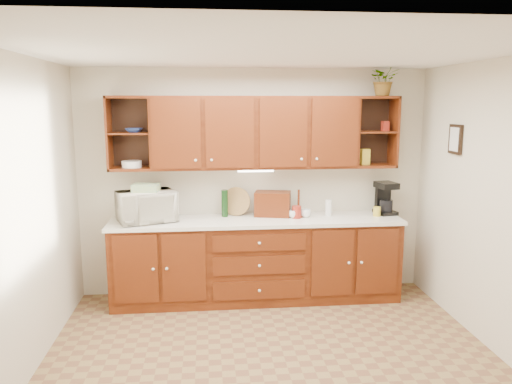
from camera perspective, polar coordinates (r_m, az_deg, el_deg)
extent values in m
plane|color=olive|center=(4.56, 1.96, -18.90)|extent=(4.00, 4.00, 0.00)
plane|color=white|center=(4.01, 2.20, 15.67)|extent=(4.00, 4.00, 0.00)
plane|color=beige|center=(5.80, -0.25, 1.08)|extent=(4.00, 0.00, 4.00)
plane|color=beige|center=(4.31, -25.35, -3.09)|extent=(0.00, 3.50, 3.50)
plane|color=beige|center=(4.79, 26.55, -1.94)|extent=(0.00, 3.50, 3.50)
cube|color=#3C1406|center=(5.71, 0.04, -7.86)|extent=(3.20, 0.60, 0.90)
cube|color=white|center=(5.57, 0.06, -3.29)|extent=(3.24, 0.64, 0.04)
cube|color=#3C1406|center=(5.57, -0.09, 6.81)|extent=(2.30, 0.33, 0.80)
cube|color=black|center=(5.76, -14.09, 6.62)|extent=(0.45, 0.02, 0.80)
cube|color=black|center=(6.01, 13.01, 6.80)|extent=(0.45, 0.02, 0.80)
cube|color=#3C1406|center=(5.61, -14.31, 6.52)|extent=(0.43, 0.30, 0.02)
cube|color=#3C1406|center=(5.87, 13.49, 6.70)|extent=(0.43, 0.30, 0.02)
cube|color=#3C1406|center=(5.86, 13.65, 10.46)|extent=(0.45, 0.33, 0.03)
cube|color=white|center=(5.56, -0.04, 2.46)|extent=(0.40, 0.05, 0.02)
cube|color=black|center=(5.48, 21.85, 5.62)|extent=(0.03, 0.24, 0.30)
cylinder|color=#9D7941|center=(5.49, -12.79, -2.81)|extent=(0.26, 0.26, 0.13)
imported|color=white|center=(5.54, -12.39, -1.62)|extent=(0.71, 0.60, 0.33)
cube|color=#D4D765|center=(5.50, -12.47, 0.49)|extent=(0.30, 0.24, 0.08)
cylinder|color=black|center=(5.66, -3.60, -1.30)|extent=(0.07, 0.07, 0.31)
cylinder|color=#9D7941|center=(5.75, -2.28, -2.57)|extent=(0.34, 0.18, 0.33)
cube|color=#3C1406|center=(5.70, 1.91, -1.35)|extent=(0.44, 0.33, 0.28)
cylinder|color=#3C1406|center=(5.65, 4.89, -1.29)|extent=(0.03, 0.03, 0.31)
cylinder|color=#3C1406|center=(5.69, 4.87, -2.75)|extent=(0.13, 0.13, 0.02)
imported|color=white|center=(5.66, 5.70, -2.44)|extent=(0.15, 0.15, 0.09)
imported|color=white|center=(5.76, 4.62, -2.21)|extent=(0.15, 0.15, 0.09)
imported|color=white|center=(5.62, 4.30, -2.51)|extent=(0.15, 0.15, 0.09)
cylinder|color=maroon|center=(5.61, 4.65, -2.30)|extent=(0.13, 0.13, 0.14)
cylinder|color=white|center=(5.77, 8.29, -1.78)|extent=(0.09, 0.09, 0.18)
cylinder|color=gold|center=(5.86, 13.64, -2.17)|extent=(0.10, 0.10, 0.11)
cube|color=black|center=(6.00, 14.55, -2.24)|extent=(0.24, 0.29, 0.04)
cube|color=black|center=(6.06, 14.30, -0.57)|extent=(0.19, 0.09, 0.32)
cube|color=black|center=(5.95, 14.69, 0.76)|extent=(0.24, 0.29, 0.07)
cylinder|color=black|center=(5.97, 14.65, -1.54)|extent=(0.17, 0.17, 0.14)
imported|color=navy|center=(5.59, -13.76, 6.87)|extent=(0.21, 0.21, 0.04)
cylinder|color=white|center=(5.62, -14.02, 3.11)|extent=(0.22, 0.22, 0.07)
cube|color=gold|center=(5.84, 12.33, 3.96)|extent=(0.11, 0.09, 0.18)
cube|color=maroon|center=(5.87, 14.55, 7.30)|extent=(0.08, 0.07, 0.11)
imported|color=#999999|center=(5.83, 14.42, 12.35)|extent=(0.32, 0.28, 0.36)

